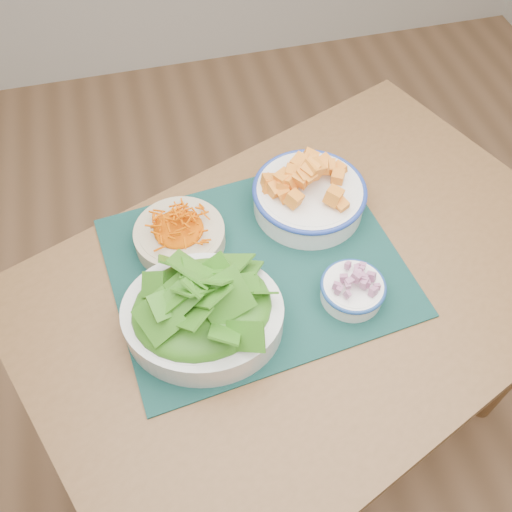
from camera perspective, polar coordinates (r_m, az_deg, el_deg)
The scene contains 7 objects.
ground at distance 1.70m, azimuth 2.74°, elevation -22.62°, with size 4.00×4.00×0.00m, color #A0724D.
table at distance 1.18m, azimuth 5.15°, elevation -5.35°, with size 1.27×1.07×0.75m.
placemat at distance 1.10m, azimuth 0.00°, elevation -0.99°, with size 0.54×0.44×0.00m, color black.
carrot_bowl at distance 1.11m, azimuth -7.67°, elevation 2.27°, with size 0.21×0.21×0.06m.
squash_bowl at distance 1.16m, azimuth 5.38°, elevation 6.48°, with size 0.29×0.29×0.10m.
lettuce_bowl at distance 0.97m, azimuth -5.44°, elevation -5.11°, with size 0.33×0.30×0.14m.
onion_bowl at distance 1.05m, azimuth 9.68°, elevation -3.11°, with size 0.12×0.12×0.06m.
Camera 1 is at (-0.17, -0.37, 1.65)m, focal length 40.00 mm.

